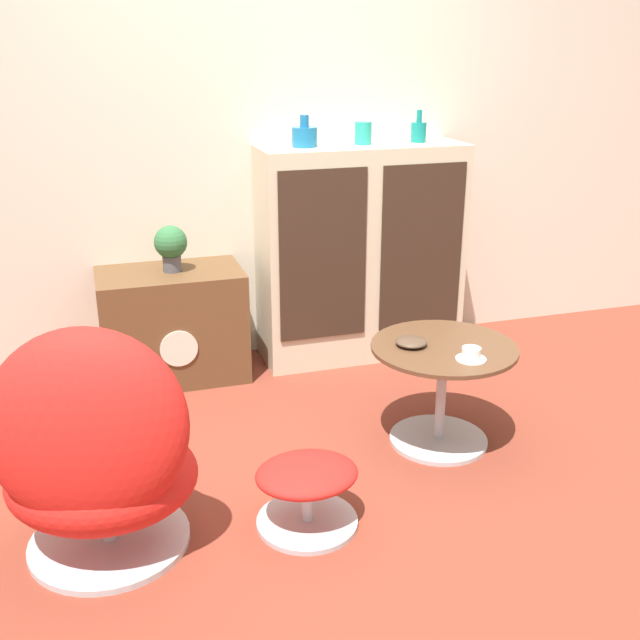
{
  "coord_description": "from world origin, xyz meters",
  "views": [
    {
      "loc": [
        -0.9,
        -2.47,
        1.71
      ],
      "look_at": [
        0.01,
        0.49,
        0.55
      ],
      "focal_mm": 42.0,
      "sensor_mm": 36.0,
      "label": 1
    }
  ],
  "objects_px": {
    "teacup": "(471,355)",
    "egg_chair": "(95,456)",
    "tv_console": "(173,325)",
    "vase_inner_left": "(363,133)",
    "sideboard": "(360,253)",
    "vase_inner_right": "(419,131)",
    "potted_plant": "(171,245)",
    "ottoman": "(307,484)",
    "bowl": "(411,342)",
    "coffee_table": "(442,381)",
    "vase_leftmost": "(304,136)"
  },
  "relations": [
    {
      "from": "vase_leftmost",
      "to": "vase_inner_left",
      "type": "xyz_separation_m",
      "value": [
        0.32,
        0.0,
        0.0
      ]
    },
    {
      "from": "sideboard",
      "to": "ottoman",
      "type": "xyz_separation_m",
      "value": [
        -0.75,
        -1.51,
        -0.42
      ]
    },
    {
      "from": "vase_inner_left",
      "to": "vase_inner_right",
      "type": "bearing_deg",
      "value": 0.0
    },
    {
      "from": "vase_leftmost",
      "to": "vase_inner_right",
      "type": "xyz_separation_m",
      "value": [
        0.64,
        0.0,
        0.0
      ]
    },
    {
      "from": "teacup",
      "to": "bowl",
      "type": "distance_m",
      "value": 0.27
    },
    {
      "from": "tv_console",
      "to": "vase_inner_left",
      "type": "height_order",
      "value": "vase_inner_left"
    },
    {
      "from": "ottoman",
      "to": "bowl",
      "type": "xyz_separation_m",
      "value": [
        0.61,
        0.46,
        0.32
      ]
    },
    {
      "from": "tv_console",
      "to": "bowl",
      "type": "relative_size",
      "value": 5.43
    },
    {
      "from": "potted_plant",
      "to": "vase_inner_right",
      "type": "bearing_deg",
      "value": 1.04
    },
    {
      "from": "ottoman",
      "to": "vase_inner_left",
      "type": "xyz_separation_m",
      "value": [
        0.76,
        1.51,
        1.08
      ]
    },
    {
      "from": "sideboard",
      "to": "coffee_table",
      "type": "relative_size",
      "value": 1.87
    },
    {
      "from": "ottoman",
      "to": "bowl",
      "type": "relative_size",
      "value": 2.8
    },
    {
      "from": "ottoman",
      "to": "potted_plant",
      "type": "height_order",
      "value": "potted_plant"
    },
    {
      "from": "tv_console",
      "to": "teacup",
      "type": "distance_m",
      "value": 1.66
    },
    {
      "from": "potted_plant",
      "to": "teacup",
      "type": "height_order",
      "value": "potted_plant"
    },
    {
      "from": "tv_console",
      "to": "vase_leftmost",
      "type": "bearing_deg",
      "value": 1.95
    },
    {
      "from": "tv_console",
      "to": "bowl",
      "type": "xyz_separation_m",
      "value": [
        0.91,
        -1.03,
        0.2
      ]
    },
    {
      "from": "vase_inner_left",
      "to": "vase_inner_right",
      "type": "xyz_separation_m",
      "value": [
        0.32,
        0.0,
        -0.0
      ]
    },
    {
      "from": "tv_console",
      "to": "sideboard",
      "type": "bearing_deg",
      "value": 1.15
    },
    {
      "from": "egg_chair",
      "to": "sideboard",
      "type": "bearing_deg",
      "value": 44.75
    },
    {
      "from": "sideboard",
      "to": "vase_leftmost",
      "type": "bearing_deg",
      "value": 179.3
    },
    {
      "from": "sideboard",
      "to": "egg_chair",
      "type": "relative_size",
      "value": 1.33
    },
    {
      "from": "teacup",
      "to": "sideboard",
      "type": "bearing_deg",
      "value": 91.32
    },
    {
      "from": "teacup",
      "to": "bowl",
      "type": "height_order",
      "value": "teacup"
    },
    {
      "from": "vase_leftmost",
      "to": "bowl",
      "type": "distance_m",
      "value": 1.31
    },
    {
      "from": "vase_inner_left",
      "to": "bowl",
      "type": "distance_m",
      "value": 1.31
    },
    {
      "from": "sideboard",
      "to": "teacup",
      "type": "bearing_deg",
      "value": -88.68
    },
    {
      "from": "vase_leftmost",
      "to": "potted_plant",
      "type": "xyz_separation_m",
      "value": [
        -0.72,
        -0.02,
        -0.52
      ]
    },
    {
      "from": "potted_plant",
      "to": "vase_inner_left",
      "type": "bearing_deg",
      "value": 1.36
    },
    {
      "from": "tv_console",
      "to": "vase_inner_right",
      "type": "distance_m",
      "value": 1.68
    },
    {
      "from": "tv_console",
      "to": "bowl",
      "type": "distance_m",
      "value": 1.39
    },
    {
      "from": "teacup",
      "to": "ottoman",
      "type": "bearing_deg",
      "value": -162.39
    },
    {
      "from": "coffee_table",
      "to": "potted_plant",
      "type": "distance_m",
      "value": 1.55
    },
    {
      "from": "tv_console",
      "to": "bowl",
      "type": "height_order",
      "value": "tv_console"
    },
    {
      "from": "teacup",
      "to": "egg_chair",
      "type": "bearing_deg",
      "value": -172.25
    },
    {
      "from": "vase_inner_right",
      "to": "potted_plant",
      "type": "distance_m",
      "value": 1.46
    },
    {
      "from": "egg_chair",
      "to": "teacup",
      "type": "height_order",
      "value": "egg_chair"
    },
    {
      "from": "coffee_table",
      "to": "potted_plant",
      "type": "xyz_separation_m",
      "value": [
        -1.03,
        1.07,
        0.43
      ]
    },
    {
      "from": "coffee_table",
      "to": "vase_inner_right",
      "type": "relative_size",
      "value": 3.73
    },
    {
      "from": "vase_inner_left",
      "to": "potted_plant",
      "type": "bearing_deg",
      "value": -178.64
    },
    {
      "from": "tv_console",
      "to": "coffee_table",
      "type": "distance_m",
      "value": 1.5
    },
    {
      "from": "sideboard",
      "to": "egg_chair",
      "type": "xyz_separation_m",
      "value": [
        -1.48,
        -1.47,
        -0.2
      ]
    },
    {
      "from": "vase_inner_right",
      "to": "egg_chair",
      "type": "bearing_deg",
      "value": -140.79
    },
    {
      "from": "vase_leftmost",
      "to": "bowl",
      "type": "height_order",
      "value": "vase_leftmost"
    },
    {
      "from": "tv_console",
      "to": "potted_plant",
      "type": "bearing_deg",
      "value": 1.28
    },
    {
      "from": "vase_inner_left",
      "to": "potted_plant",
      "type": "xyz_separation_m",
      "value": [
        -1.04,
        -0.02,
        -0.52
      ]
    },
    {
      "from": "sideboard",
      "to": "tv_console",
      "type": "distance_m",
      "value": 1.1
    },
    {
      "from": "ottoman",
      "to": "bowl",
      "type": "bearing_deg",
      "value": 37.18
    },
    {
      "from": "tv_console",
      "to": "egg_chair",
      "type": "xyz_separation_m",
      "value": [
        -0.42,
        -1.45,
        0.1
      ]
    },
    {
      "from": "egg_chair",
      "to": "vase_inner_right",
      "type": "height_order",
      "value": "vase_inner_right"
    }
  ]
}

